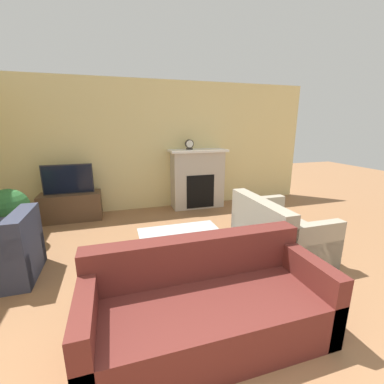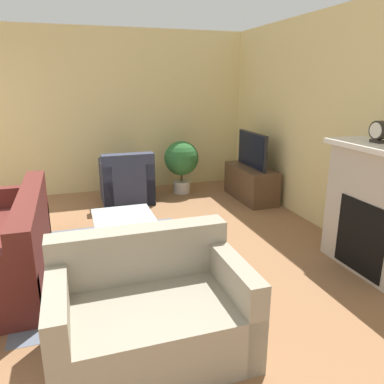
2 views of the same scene
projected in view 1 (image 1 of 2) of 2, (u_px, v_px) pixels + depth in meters
name	position (u px, v px, depth m)	size (l,w,h in m)	color
wall_back	(133.00, 147.00, 5.37)	(8.01, 0.06, 2.70)	beige
area_rug	(184.00, 270.00, 3.28)	(2.25, 1.85, 0.00)	slate
fireplace	(197.00, 177.00, 5.68)	(1.25, 0.50, 1.29)	#BCB2A3
tv_stand	(71.00, 207.00, 4.97)	(1.10, 0.46, 0.53)	brown
tv	(68.00, 179.00, 4.83)	(0.89, 0.06, 0.56)	#232328
couch_sectional	(207.00, 306.00, 2.21)	(2.03, 0.87, 0.82)	#5B231E
couch_loveseat	(277.00, 233.00, 3.69)	(0.90, 1.33, 0.82)	#9E937F
armchair_by_window	(4.00, 256.00, 3.03)	(0.76, 0.78, 0.82)	#33384C
coffee_table	(181.00, 236.00, 3.30)	(1.05, 0.65, 0.46)	#333338
potted_plant	(9.00, 211.00, 3.80)	(0.58, 0.58, 0.90)	beige
mantel_clock	(189.00, 144.00, 5.45)	(0.18, 0.07, 0.21)	#28231E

